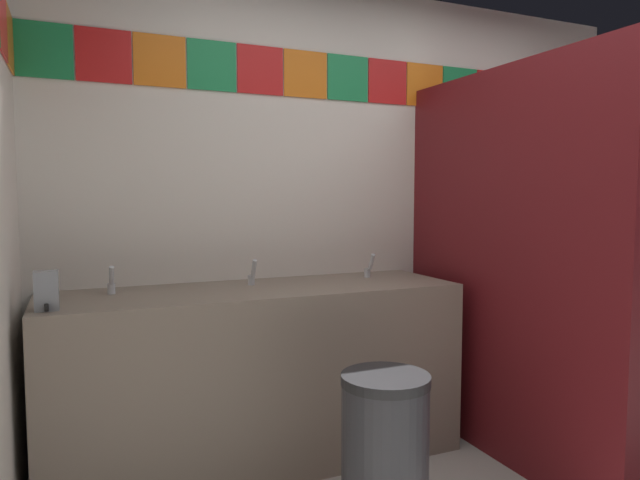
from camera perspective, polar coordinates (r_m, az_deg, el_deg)
wall_back at (r=3.41m, az=4.44°, el=3.36°), size 3.69×0.09×2.54m
vanity_counter at (r=2.93m, az=-6.28°, el=-13.22°), size 2.03×0.62×0.89m
faucet_left at (r=2.79m, az=-20.40°, el=-4.15°), size 0.04×0.10×0.14m
faucet_center at (r=2.90m, az=-6.89°, el=-3.57°), size 0.04×0.10×0.14m
faucet_right at (r=3.16m, az=4.99°, el=-2.89°), size 0.04×0.10×0.14m
soap_dispenser at (r=2.51m, az=-26.00°, el=-4.66°), size 0.09×0.09×0.16m
stall_divider at (r=2.90m, az=23.47°, el=-2.90°), size 0.92×1.51×1.98m
toilet at (r=3.69m, az=21.26°, el=-12.21°), size 0.39×0.49×0.74m
trash_bin at (r=2.39m, az=6.60°, el=-20.81°), size 0.35×0.35×0.65m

